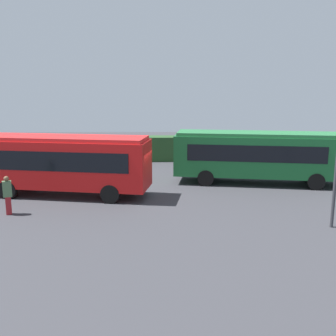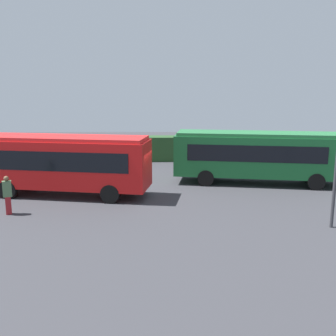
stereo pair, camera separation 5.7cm
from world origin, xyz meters
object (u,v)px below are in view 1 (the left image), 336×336
at_px(person_left, 8,194).
at_px(bus_red, 65,162).
at_px(person_center, 222,162).
at_px(bus_green, 259,154).

bearing_deg(person_left, bus_red, -52.00).
height_order(bus_red, person_center, bus_red).
distance_m(bus_green, person_left, 14.59).
relative_size(bus_red, person_center, 5.74).
distance_m(bus_red, person_center, 10.85).
xyz_separation_m(bus_red, bus_green, (11.38, 2.52, -0.05)).
bearing_deg(bus_red, bus_green, -157.67).
bearing_deg(person_left, person_center, -74.89).
relative_size(person_left, person_center, 1.11).
xyz_separation_m(person_left, person_center, (11.44, 8.49, -0.12)).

